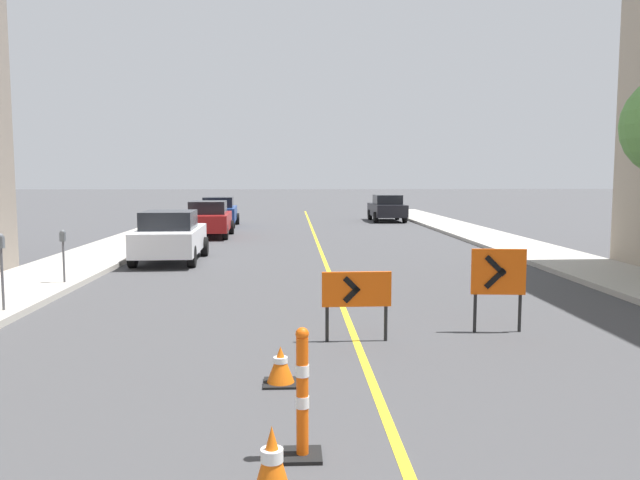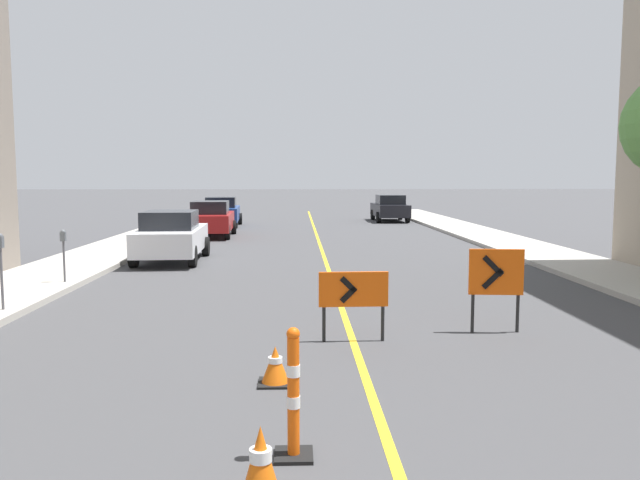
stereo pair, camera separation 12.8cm
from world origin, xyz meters
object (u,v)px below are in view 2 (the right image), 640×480
Objects in this scene: traffic_cone_third at (261,466)px; parked_car_opposite_side at (390,208)px; arrow_barricade_primary at (353,292)px; parked_car_curb_far at (222,212)px; delineator_post_rear at (293,401)px; parked_car_curb_near at (172,236)px; arrow_barricade_secondary at (496,276)px; parking_meter_far_curb at (1,256)px; parked_car_curb_mid at (211,219)px; parking_meter_near_curb at (63,245)px; traffic_cone_fourth at (275,366)px.

traffic_cone_third is 33.08m from parked_car_opposite_side.
parked_car_opposite_side is (4.69, 27.55, 0.00)m from arrow_barricade_primary.
parked_car_opposite_side is (5.88, 32.55, 0.47)m from traffic_cone_third.
traffic_cone_third is 0.59× the size of arrow_barricade_primary.
arrow_barricade_primary is at bearing -100.38° from parked_car_opposite_side.
arrow_barricade_primary is 24.42m from parked_car_curb_far.
parked_car_curb_far and parked_car_opposite_side have the same top height.
parked_car_curb_far is (-4.02, 28.05, 0.26)m from delineator_post_rear.
parked_car_opposite_side is at bearing 79.06° from arrow_barricade_primary.
traffic_cone_third is at bearing -78.53° from parked_car_curb_near.
arrow_barricade_secondary reaches higher than delineator_post_rear.
traffic_cone_third is at bearing -118.14° from arrow_barricade_secondary.
traffic_cone_third is 0.46× the size of parking_meter_far_curb.
parking_meter_far_curb is at bearing -98.86° from parked_car_curb_mid.
parking_meter_near_curb is at bearing -117.11° from parked_car_opposite_side.
arrow_barricade_secondary reaches higher than arrow_barricade_primary.
parked_car_opposite_side is at bearing 59.59° from parked_car_curb_near.
arrow_barricade_primary is 0.26× the size of parked_car_curb_mid.
delineator_post_rear is at bearing -82.95° from parked_car_curb_mid.
parked_car_curb_mid is 1.01× the size of parked_car_opposite_side.
arrow_barricade_secondary is (2.45, 0.48, 0.18)m from arrow_barricade_primary.
delineator_post_rear is 5.73m from arrow_barricade_secondary.
parking_meter_near_curb is 3.14m from parking_meter_far_curb.
arrow_barricade_primary is at bearing -66.07° from parked_car_curb_near.
parking_meter_near_curb is (-8.88, 4.66, 0.05)m from arrow_barricade_secondary.
traffic_cone_third is 2.95m from traffic_cone_fourth.
parked_car_opposite_side reaches higher than parking_meter_near_curb.
parked_car_curb_near is at bearing 78.14° from parking_meter_far_curb.
parking_meter_near_curb is (-1.73, -12.78, 0.23)m from parked_car_curb_mid.
delineator_post_rear reaches higher than traffic_cone_third.
parked_car_curb_near is (-7.25, 9.26, -0.17)m from arrow_barricade_secondary.
parked_car_curb_mid is at bearing 83.79° from parking_meter_far_curb.
traffic_cone_fourth is at bearing -37.62° from parking_meter_far_curb.
parking_meter_far_curb is at bearing 131.86° from delineator_post_rear.
arrow_barricade_secondary is 1.13× the size of parking_meter_near_curb.
parked_car_curb_near is 3.02× the size of parking_meter_far_curb.
traffic_cone_fourth is 30.18m from parked_car_opposite_side.
parked_car_curb_near is 1.00× the size of parked_car_curb_mid.
traffic_cone_fourth is at bearing -53.81° from parking_meter_near_curb.
parked_car_curb_near is at bearing 70.55° from parking_meter_near_curb.
parked_car_curb_mid reaches higher than parking_meter_far_curb.
parked_car_curb_far is (-0.14, 14.18, 0.00)m from parked_car_curb_near.
traffic_cone_third is 23.19m from parked_car_curb_mid.
parked_car_curb_mid reaches higher than delineator_post_rear.
parking_meter_near_curb is (-5.26, 7.19, 0.79)m from traffic_cone_fourth.
parked_car_curb_far is at bearing 86.13° from parking_meter_far_curb.
traffic_cone_fourth is 0.34× the size of arrow_barricade_secondary.
parked_car_curb_near is 7.91m from parking_meter_far_curb.
parked_car_curb_far is at bearing 88.24° from parked_car_curb_near.
arrow_barricade_primary is 0.26× the size of parked_car_opposite_side.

